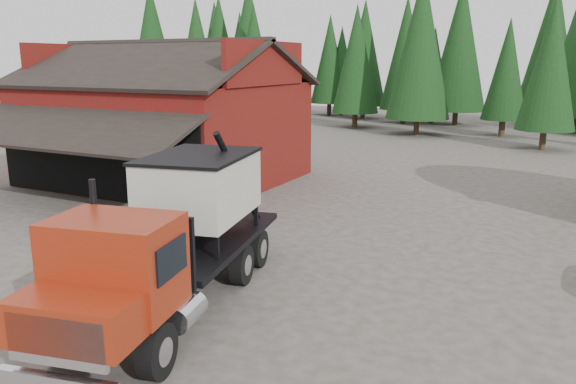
% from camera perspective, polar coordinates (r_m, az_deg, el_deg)
% --- Properties ---
extents(ground, '(120.00, 120.00, 0.00)m').
position_cam_1_polar(ground, '(16.43, -3.94, -8.63)').
color(ground, '#474038').
rests_on(ground, ground).
extents(red_barn, '(12.80, 13.63, 7.18)m').
position_cam_1_polar(red_barn, '(29.94, -12.39, 6.33)').
color(red_barn, maroon).
rests_on(red_barn, ground).
extents(conifer_backdrop, '(76.00, 16.00, 16.00)m').
position_cam_1_polar(conifer_backdrop, '(55.94, 18.94, 6.19)').
color(conifer_backdrop, black).
rests_on(conifer_backdrop, ground).
extents(near_pine_a, '(4.40, 4.40, 11.40)m').
position_cam_1_polar(near_pine_a, '(50.80, -9.22, 13.32)').
color(near_pine_a, '#382619').
rests_on(near_pine_a, ground).
extents(near_pine_b, '(3.96, 3.96, 10.40)m').
position_cam_1_polar(near_pine_b, '(43.08, 25.12, 11.67)').
color(near_pine_b, '#382619').
rests_on(near_pine_b, ground).
extents(near_pine_d, '(5.28, 5.28, 13.40)m').
position_cam_1_polar(near_pine_d, '(48.55, 13.32, 14.34)').
color(near_pine_d, '#382619').
rests_on(near_pine_d, ground).
extents(feed_truck, '(4.43, 9.72, 4.24)m').
position_cam_1_polar(feed_truck, '(14.15, -11.43, -3.98)').
color(feed_truck, black).
rests_on(feed_truck, ground).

